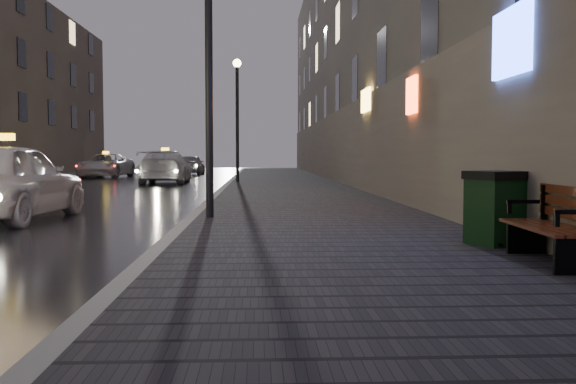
{
  "coord_description": "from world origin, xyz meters",
  "views": [
    {
      "loc": [
        2.75,
        -5.91,
        1.3
      ],
      "look_at": [
        3.11,
        1.92,
        0.85
      ],
      "focal_mm": 40.0,
      "sensor_mm": 36.0,
      "label": 1
    }
  ],
  "objects_px": {
    "lamp_far": "(237,104)",
    "taxi_mid": "(165,167)",
    "lamp_near": "(209,35)",
    "trash_bin": "(496,207)",
    "car_far": "(191,165)",
    "taxi_far": "(106,165)",
    "bench": "(556,225)",
    "taxi_near": "(6,181)"
  },
  "relations": [
    {
      "from": "lamp_near",
      "to": "taxi_near",
      "type": "bearing_deg",
      "value": 167.13
    },
    {
      "from": "bench",
      "to": "taxi_mid",
      "type": "distance_m",
      "value": 24.38
    },
    {
      "from": "bench",
      "to": "car_far",
      "type": "bearing_deg",
      "value": 104.91
    },
    {
      "from": "trash_bin",
      "to": "taxi_mid",
      "type": "relative_size",
      "value": 0.18
    },
    {
      "from": "lamp_near",
      "to": "car_far",
      "type": "relative_size",
      "value": 1.36
    },
    {
      "from": "lamp_near",
      "to": "taxi_mid",
      "type": "relative_size",
      "value": 1.02
    },
    {
      "from": "trash_bin",
      "to": "taxi_near",
      "type": "distance_m",
      "value": 9.33
    },
    {
      "from": "lamp_near",
      "to": "trash_bin",
      "type": "height_order",
      "value": "lamp_near"
    },
    {
      "from": "lamp_far",
      "to": "taxi_far",
      "type": "bearing_deg",
      "value": 128.65
    },
    {
      "from": "bench",
      "to": "trash_bin",
      "type": "distance_m",
      "value": 1.43
    },
    {
      "from": "taxi_far",
      "to": "car_far",
      "type": "height_order",
      "value": "taxi_far"
    },
    {
      "from": "lamp_far",
      "to": "lamp_near",
      "type": "bearing_deg",
      "value": -90.0
    },
    {
      "from": "lamp_far",
      "to": "taxi_near",
      "type": "relative_size",
      "value": 1.13
    },
    {
      "from": "lamp_far",
      "to": "trash_bin",
      "type": "height_order",
      "value": "lamp_far"
    },
    {
      "from": "trash_bin",
      "to": "taxi_far",
      "type": "relative_size",
      "value": 0.19
    },
    {
      "from": "lamp_far",
      "to": "taxi_mid",
      "type": "height_order",
      "value": "lamp_far"
    },
    {
      "from": "taxi_far",
      "to": "car_far",
      "type": "xyz_separation_m",
      "value": [
        4.44,
        4.88,
        -0.03
      ]
    },
    {
      "from": "bench",
      "to": "car_far",
      "type": "xyz_separation_m",
      "value": [
        -7.63,
        36.15,
        0.1
      ]
    },
    {
      "from": "taxi_near",
      "to": "car_far",
      "type": "bearing_deg",
      "value": -87.58
    },
    {
      "from": "lamp_near",
      "to": "taxi_mid",
      "type": "height_order",
      "value": "lamp_near"
    },
    {
      "from": "trash_bin",
      "to": "car_far",
      "type": "xyz_separation_m",
      "value": [
        -7.51,
        34.72,
        0.03
      ]
    },
    {
      "from": "lamp_near",
      "to": "taxi_far",
      "type": "relative_size",
      "value": 1.06
    },
    {
      "from": "lamp_far",
      "to": "taxi_far",
      "type": "xyz_separation_m",
      "value": [
        -8.0,
        10.0,
        -2.8
      ]
    },
    {
      "from": "lamp_far",
      "to": "bench",
      "type": "xyz_separation_m",
      "value": [
        4.06,
        -21.27,
        -2.93
      ]
    },
    {
      "from": "car_far",
      "to": "lamp_near",
      "type": "bearing_deg",
      "value": 97.95
    },
    {
      "from": "taxi_near",
      "to": "taxi_mid",
      "type": "height_order",
      "value": "taxi_near"
    },
    {
      "from": "bench",
      "to": "taxi_mid",
      "type": "height_order",
      "value": "taxi_mid"
    },
    {
      "from": "trash_bin",
      "to": "lamp_near",
      "type": "bearing_deg",
      "value": 113.78
    },
    {
      "from": "taxi_near",
      "to": "car_far",
      "type": "relative_size",
      "value": 1.2
    },
    {
      "from": "taxi_near",
      "to": "taxi_far",
      "type": "distance_m",
      "value": 25.38
    },
    {
      "from": "lamp_far",
      "to": "bench",
      "type": "bearing_deg",
      "value": -79.18
    },
    {
      "from": "trash_bin",
      "to": "taxi_near",
      "type": "xyz_separation_m",
      "value": [
        -8.01,
        4.77,
        0.16
      ]
    },
    {
      "from": "lamp_far",
      "to": "car_far",
      "type": "distance_m",
      "value": 15.56
    },
    {
      "from": "taxi_far",
      "to": "lamp_far",
      "type": "bearing_deg",
      "value": -47.13
    },
    {
      "from": "lamp_near",
      "to": "lamp_far",
      "type": "bearing_deg",
      "value": 90.0
    },
    {
      "from": "taxi_mid",
      "to": "taxi_far",
      "type": "xyz_separation_m",
      "value": [
        -4.61,
        8.05,
        -0.06
      ]
    },
    {
      "from": "bench",
      "to": "taxi_far",
      "type": "xyz_separation_m",
      "value": [
        -12.06,
        31.27,
        0.13
      ]
    },
    {
      "from": "bench",
      "to": "taxi_near",
      "type": "xyz_separation_m",
      "value": [
        -8.13,
        6.19,
        0.23
      ]
    },
    {
      "from": "taxi_mid",
      "to": "car_far",
      "type": "height_order",
      "value": "taxi_mid"
    },
    {
      "from": "lamp_near",
      "to": "taxi_far",
      "type": "height_order",
      "value": "lamp_near"
    },
    {
      "from": "trash_bin",
      "to": "taxi_far",
      "type": "bearing_deg",
      "value": 89.81
    },
    {
      "from": "car_far",
      "to": "bench",
      "type": "bearing_deg",
      "value": 103.28
    }
  ]
}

